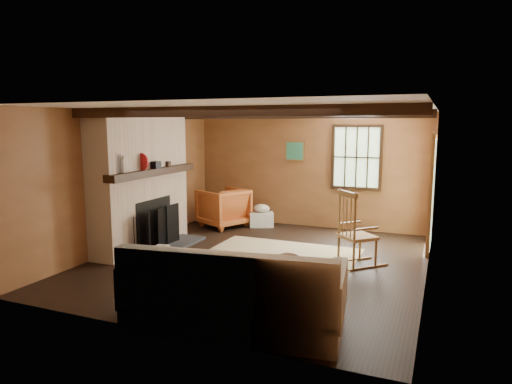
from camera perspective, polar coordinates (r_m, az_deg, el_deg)
The scene contains 10 objects.
ground at distance 7.39m, azimuth 0.46°, elevation -8.58°, with size 5.50×5.50×0.00m, color black.
room_envelope at distance 7.24m, azimuth 2.86°, elevation 4.25°, with size 5.02×5.52×2.44m.
fireplace at distance 8.23m, azimuth -14.05°, elevation 0.80°, with size 1.02×2.30×2.40m.
rug at distance 7.14m, azimuth 1.35°, elevation -9.18°, with size 2.50×3.00×0.01m, color tan.
rocking_chair at distance 7.18m, azimuth 12.29°, elevation -5.15°, with size 0.92×0.92×1.18m.
sofa at distance 4.99m, azimuth -2.66°, elevation -13.13°, with size 2.43×1.34×0.93m.
firewood_pile at distance 10.29m, azimuth -3.70°, elevation -2.95°, with size 0.71×0.13×0.26m.
laundry_basket at distance 9.76m, azimuth 0.69°, elevation -3.43°, with size 0.50×0.38×0.30m, color white.
basket_pillow at distance 9.72m, azimuth 0.70°, elevation -2.05°, with size 0.35×0.28×0.18m, color beige.
armchair at distance 9.72m, azimuth -4.10°, elevation -1.94°, with size 0.88×0.90×0.82m, color #BF6026.
Camera 1 is at (2.65, -6.54, 2.17)m, focal length 32.00 mm.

